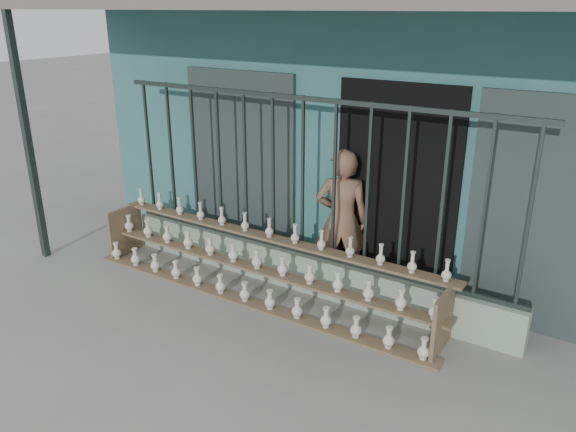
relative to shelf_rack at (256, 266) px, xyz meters
The scene contains 6 objects.
ground 1.02m from the shelf_rack, 68.31° to the right, with size 60.00×60.00×0.00m, color slate.
workshop_building 3.59m from the shelf_rack, 83.92° to the left, with size 7.40×6.60×3.21m.
parapet_wall 0.56m from the shelf_rack, 49.71° to the left, with size 5.00×0.20×0.45m, color gray.
security_fence 1.13m from the shelf_rack, 49.71° to the left, with size 5.00×0.04×1.80m.
shelf_rack is the anchor object (origin of this frame).
elderly_woman 1.10m from the shelf_rack, 44.95° to the left, with size 0.61×0.40×1.67m, color brown.
Camera 1 is at (3.04, -3.77, 3.12)m, focal length 35.00 mm.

